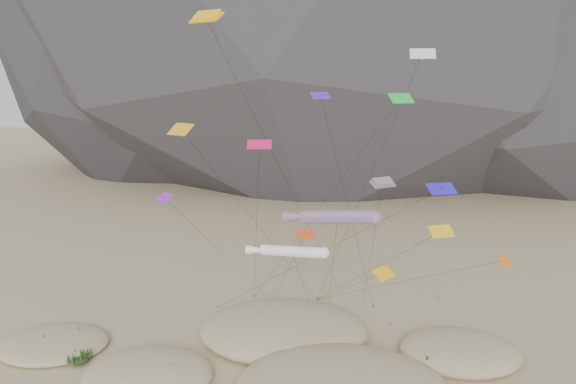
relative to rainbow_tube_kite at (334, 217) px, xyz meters
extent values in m
ellipsoid|color=#2B2B30|center=(-39.50, 112.01, 30.49)|extent=(136.20, 127.83, 116.00)
ellipsoid|color=black|center=(53.50, 99.01, 24.49)|extent=(130.55, 126.41, 100.00)
ellipsoid|color=#CCB789|center=(-15.46, -4.14, -12.91)|extent=(11.08, 9.42, 2.65)
ellipsoid|color=#CCB789|center=(-4.70, 5.08, -12.79)|extent=(16.70, 14.20, 3.21)
ellipsoid|color=#CCB789|center=(11.72, 1.97, -12.97)|extent=(11.00, 9.35, 2.41)
ellipsoid|color=#CCB789|center=(-26.33, 1.24, -13.13)|extent=(10.38, 8.83, 1.72)
ellipsoid|color=black|center=(-14.58, -4.70, -12.71)|extent=(2.80, 2.39, 0.84)
ellipsoid|color=black|center=(-12.23, -3.82, -12.81)|extent=(2.00, 1.71, 0.60)
ellipsoid|color=black|center=(-5.94, 5.60, -12.51)|extent=(3.14, 2.69, 0.94)
ellipsoid|color=black|center=(-3.55, 2.24, -12.61)|extent=(2.76, 2.37, 0.83)
ellipsoid|color=black|center=(12.63, 3.59, -12.81)|extent=(2.18, 1.86, 0.65)
ellipsoid|color=black|center=(8.14, 0.23, -12.91)|extent=(2.47, 2.12, 0.74)
ellipsoid|color=black|center=(-25.77, 2.04, -13.01)|extent=(2.60, 2.22, 0.78)
ellipsoid|color=black|center=(-22.52, -1.73, -13.11)|extent=(1.77, 1.51, 0.53)
cylinder|color=#3F2D1E|center=(-6.62, 13.98, -13.36)|extent=(0.08, 0.08, 0.30)
cylinder|color=#3F2D1E|center=(-1.56, 14.66, -13.36)|extent=(0.08, 0.08, 0.30)
cylinder|color=#3F2D1E|center=(-0.02, 11.01, -13.36)|extent=(0.08, 0.08, 0.30)
cylinder|color=#3F2D1E|center=(4.79, 12.86, -13.36)|extent=(0.08, 0.08, 0.30)
cylinder|color=#3F2D1E|center=(6.15, 8.41, -13.36)|extent=(0.08, 0.08, 0.30)
cylinder|color=#3F2D1E|center=(-8.92, 14.94, -13.36)|extent=(0.08, 0.08, 0.30)
cylinder|color=#3F2D1E|center=(12.40, 15.66, -13.36)|extent=(0.08, 0.08, 0.30)
cylinder|color=#3F2D1E|center=(-12.56, 11.65, -13.36)|extent=(0.08, 0.08, 0.30)
cylinder|color=#FE571A|center=(0.29, -0.11, 0.04)|extent=(6.64, 3.43, 1.88)
sphere|color=#FE571A|center=(3.36, -1.25, 0.30)|extent=(1.26, 1.26, 1.26)
cone|color=#FE571A|center=(-3.09, 1.14, -0.29)|extent=(2.92, 1.96, 1.35)
cylinder|color=black|center=(0.02, 6.01, -6.74)|extent=(0.55, 12.27, 13.57)
cylinder|color=white|center=(-3.37, -3.14, -2.12)|extent=(5.42, 2.59, 1.24)
sphere|color=white|center=(-0.82, -4.02, -1.91)|extent=(0.90, 0.90, 0.90)
cone|color=white|center=(-6.17, -2.17, -2.39)|extent=(2.34, 1.45, 0.92)
cylinder|color=black|center=(-2.59, 3.24, -7.82)|extent=(1.58, 12.78, 11.41)
cube|color=#FFAE0D|center=(-10.54, 0.15, 16.38)|extent=(3.12, 2.52, 0.86)
cube|color=#FFAE0D|center=(-10.54, 0.15, 16.60)|extent=(2.61, 2.06, 0.84)
cylinder|color=black|center=(-4.64, 8.82, 1.43)|extent=(11.82, 17.37, 29.90)
cube|color=orange|center=(3.79, -2.35, 3.40)|extent=(2.21, 1.85, 0.59)
cube|color=orange|center=(3.79, -2.35, 3.59)|extent=(1.85, 1.53, 0.58)
cylinder|color=black|center=(3.70, 5.48, -5.06)|extent=(0.21, 15.68, 16.93)
cube|color=orange|center=(14.28, -0.61, -3.32)|extent=(1.61, 2.10, 0.82)
cube|color=orange|center=(14.28, -0.61, -3.47)|extent=(0.35, 0.32, 0.63)
cylinder|color=black|center=(6.36, 7.02, -8.39)|extent=(15.87, 15.30, 10.16)
cube|color=purple|center=(-14.52, -0.25, 1.52)|extent=(1.99, 2.09, 0.70)
cube|color=purple|center=(-14.52, -0.25, 1.37)|extent=(0.30, 0.30, 0.65)
cylinder|color=black|center=(-10.57, 6.86, -5.97)|extent=(7.93, 14.25, 15.00)
cube|color=red|center=(-2.30, -3.13, -0.66)|extent=(1.80, 1.69, 0.57)
cube|color=red|center=(-2.30, -3.13, -0.81)|extent=(0.25, 0.24, 0.56)
cylinder|color=black|center=(-4.46, 5.43, -7.06)|extent=(4.35, 17.12, 12.82)
cube|color=#551CA6|center=(-1.27, 1.69, 10.14)|extent=(1.86, 1.44, 0.62)
cube|color=#551CA6|center=(-1.27, 1.69, 9.99)|extent=(0.25, 0.24, 0.57)
cylinder|color=black|center=(1.76, 7.28, -1.66)|extent=(6.09, 11.19, 23.61)
cube|color=silver|center=(7.35, 3.27, 13.64)|extent=(2.23, 1.21, 0.91)
cube|color=silver|center=(7.35, 3.27, 13.49)|extent=(0.28, 0.32, 0.72)
cylinder|color=black|center=(2.90, 8.96, 0.09)|extent=(8.94, 11.43, 27.11)
cube|color=#D61455|center=(-6.08, -1.97, 6.38)|extent=(2.05, 1.21, 0.67)
cube|color=#D61455|center=(-6.08, -1.97, 6.23)|extent=(0.25, 0.19, 0.69)
cylinder|color=black|center=(-7.50, 6.48, -3.54)|extent=(2.87, 16.92, 19.86)
cube|color=green|center=(5.68, 3.16, 9.89)|extent=(2.40, 1.86, 0.87)
cube|color=green|center=(5.68, 3.16, 9.74)|extent=(0.35, 0.36, 0.73)
cylinder|color=black|center=(-1.62, 9.05, -1.79)|extent=(14.63, 11.80, 23.37)
cube|color=orange|center=(-13.34, 1.47, 7.25)|extent=(2.63, 2.35, 0.97)
cube|color=orange|center=(-13.34, 1.47, 7.10)|extent=(0.41, 0.42, 0.80)
cylinder|color=black|center=(-7.45, 8.06, -3.11)|extent=(11.81, 13.22, 20.72)
cube|color=#2717C3|center=(7.83, -5.03, 3.54)|extent=(2.36, 1.74, 0.71)
cube|color=#2717C3|center=(7.83, -5.03, 3.39)|extent=(0.29, 0.24, 0.73)
cylinder|color=black|center=(-2.36, 3.31, -4.96)|extent=(20.42, 16.70, 17.03)
cube|color=gold|center=(8.52, -2.56, -0.39)|extent=(2.19, 1.59, 0.81)
cube|color=gold|center=(8.52, -2.56, -0.54)|extent=(0.31, 0.32, 0.67)
cylinder|color=black|center=(3.48, 6.05, -6.92)|extent=(10.11, 17.24, 13.10)
cube|color=#F0AE0C|center=(3.60, -6.90, -2.47)|extent=(1.92, 1.99, 0.69)
cube|color=#F0AE0C|center=(3.60, -6.90, -2.62)|extent=(0.30, 0.30, 0.62)
cylinder|color=black|center=(1.02, 3.88, -7.97)|extent=(5.18, 21.57, 11.01)
camera|label=1|loc=(-0.76, -46.44, 11.54)|focal=35.00mm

